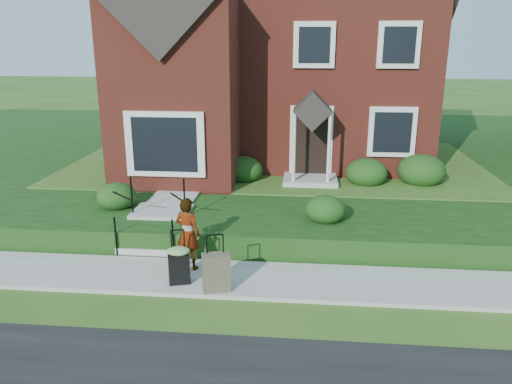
# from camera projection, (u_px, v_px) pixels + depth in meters

# --- Properties ---
(ground) EXTENTS (120.00, 120.00, 0.00)m
(ground) POSITION_uv_depth(u_px,v_px,m) (252.00, 281.00, 10.17)
(ground) COLOR #2D5119
(ground) RESTS_ON ground
(sidewalk) EXTENTS (60.00, 1.60, 0.08)m
(sidewalk) POSITION_uv_depth(u_px,v_px,m) (252.00, 280.00, 10.16)
(sidewalk) COLOR #9E9B93
(sidewalk) RESTS_ON ground
(terrace) EXTENTS (44.00, 20.00, 0.60)m
(terrace) POSITION_uv_depth(u_px,v_px,m) (378.00, 155.00, 20.11)
(terrace) COLOR #12330E
(terrace) RESTS_ON ground
(walkway) EXTENTS (1.20, 6.00, 0.06)m
(walkway) POSITION_uv_depth(u_px,v_px,m) (187.00, 183.00, 14.98)
(walkway) COLOR #9E9B93
(walkway) RESTS_ON terrace
(main_house) EXTENTS (10.40, 10.20, 9.40)m
(main_house) POSITION_uv_depth(u_px,v_px,m) (274.00, 25.00, 17.82)
(main_house) COLOR maroon
(main_house) RESTS_ON terrace
(front_steps) EXTENTS (1.40, 2.02, 1.50)m
(front_steps) POSITION_uv_depth(u_px,v_px,m) (157.00, 224.00, 12.01)
(front_steps) COLOR #9E9B93
(front_steps) RESTS_ON ground
(foundation_shrubs) EXTENTS (9.74, 4.72, 0.99)m
(foundation_shrubs) POSITION_uv_depth(u_px,v_px,m) (293.00, 172.00, 14.55)
(foundation_shrubs) COLOR #15340F
(foundation_shrubs) RESTS_ON terrace
(woman) EXTENTS (0.66, 0.54, 1.56)m
(woman) POSITION_uv_depth(u_px,v_px,m) (188.00, 234.00, 10.38)
(woman) COLOR #999999
(woman) RESTS_ON sidewalk
(suitcase_black) EXTENTS (0.55, 0.49, 1.11)m
(suitcase_black) POSITION_uv_depth(u_px,v_px,m) (179.00, 263.00, 9.81)
(suitcase_black) COLOR black
(suitcase_black) RESTS_ON sidewalk
(suitcase_olive) EXTENTS (0.58, 0.43, 1.13)m
(suitcase_olive) POSITION_uv_depth(u_px,v_px,m) (216.00, 272.00, 9.54)
(suitcase_olive) COLOR brown
(suitcase_olive) RESTS_ON sidewalk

